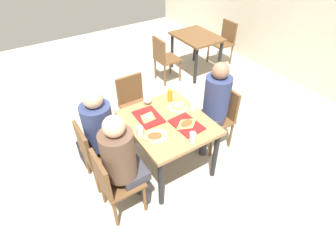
# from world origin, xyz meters

# --- Properties ---
(ground_plane) EXTENTS (10.00, 10.00, 0.02)m
(ground_plane) POSITION_xyz_m (0.00, 0.00, -0.01)
(ground_plane) COLOR #B2AD9E
(main_table) EXTENTS (1.00, 0.87, 0.73)m
(main_table) POSITION_xyz_m (0.00, 0.00, 0.63)
(main_table) COLOR #9E7247
(main_table) RESTS_ON ground_plane
(chair_near_left) EXTENTS (0.40, 0.40, 0.84)m
(chair_near_left) POSITION_xyz_m (-0.25, -0.82, 0.49)
(chair_near_left) COLOR brown
(chair_near_left) RESTS_ON ground_plane
(chair_near_right) EXTENTS (0.40, 0.40, 0.84)m
(chair_near_right) POSITION_xyz_m (0.25, -0.82, 0.49)
(chair_near_right) COLOR brown
(chair_near_right) RESTS_ON ground_plane
(chair_far_side) EXTENTS (0.40, 0.40, 0.84)m
(chair_far_side) POSITION_xyz_m (0.00, 0.82, 0.49)
(chair_far_side) COLOR brown
(chair_far_side) RESTS_ON ground_plane
(chair_left_end) EXTENTS (0.40, 0.40, 0.84)m
(chair_left_end) POSITION_xyz_m (-0.88, 0.00, 0.49)
(chair_left_end) COLOR brown
(chair_left_end) RESTS_ON ground_plane
(person_in_red) EXTENTS (0.32, 0.42, 1.25)m
(person_in_red) POSITION_xyz_m (-0.25, -0.68, 0.74)
(person_in_red) COLOR #383842
(person_in_red) RESTS_ON ground_plane
(person_in_brown_jacket) EXTENTS (0.32, 0.42, 1.25)m
(person_in_brown_jacket) POSITION_xyz_m (0.25, -0.68, 0.74)
(person_in_brown_jacket) COLOR #383842
(person_in_brown_jacket) RESTS_ON ground_plane
(person_far_side) EXTENTS (0.32, 0.42, 1.25)m
(person_far_side) POSITION_xyz_m (-0.00, 0.68, 0.74)
(person_far_side) COLOR #383842
(person_far_side) RESTS_ON ground_plane
(tray_red_near) EXTENTS (0.37, 0.27, 0.02)m
(tray_red_near) POSITION_xyz_m (-0.17, -0.15, 0.74)
(tray_red_near) COLOR red
(tray_red_near) RESTS_ON main_table
(tray_red_far) EXTENTS (0.37, 0.28, 0.02)m
(tray_red_far) POSITION_xyz_m (0.17, 0.13, 0.74)
(tray_red_far) COLOR red
(tray_red_far) RESTS_ON main_table
(paper_plate_center) EXTENTS (0.22, 0.22, 0.01)m
(paper_plate_center) POSITION_xyz_m (-0.15, 0.24, 0.74)
(paper_plate_center) COLOR white
(paper_plate_center) RESTS_ON main_table
(paper_plate_near_edge) EXTENTS (0.22, 0.22, 0.01)m
(paper_plate_near_edge) POSITION_xyz_m (0.15, -0.24, 0.74)
(paper_plate_near_edge) COLOR white
(paper_plate_near_edge) RESTS_ON main_table
(pizza_slice_a) EXTENTS (0.21, 0.22, 0.02)m
(pizza_slice_a) POSITION_xyz_m (-0.16, -0.17, 0.76)
(pizza_slice_a) COLOR tan
(pizza_slice_a) RESTS_ON tray_red_near
(pizza_slice_b) EXTENTS (0.16, 0.24, 0.02)m
(pizza_slice_b) POSITION_xyz_m (0.17, 0.13, 0.76)
(pizza_slice_b) COLOR tan
(pizza_slice_b) RESTS_ON tray_red_far
(pizza_slice_c) EXTENTS (0.18, 0.20, 0.02)m
(pizza_slice_c) POSITION_xyz_m (-0.16, 0.25, 0.75)
(pizza_slice_c) COLOR #C68C47
(pizza_slice_c) RESTS_ON paper_plate_center
(pizza_slice_d) EXTENTS (0.23, 0.26, 0.02)m
(pizza_slice_d) POSITION_xyz_m (0.15, -0.26, 0.75)
(pizza_slice_d) COLOR #DBAD60
(pizza_slice_d) RESTS_ON paper_plate_near_edge
(plastic_cup_a) EXTENTS (0.07, 0.07, 0.10)m
(plastic_cup_a) POSITION_xyz_m (-0.02, 0.37, 0.78)
(plastic_cup_a) COLOR white
(plastic_cup_a) RESTS_ON main_table
(plastic_cup_b) EXTENTS (0.07, 0.07, 0.10)m
(plastic_cup_b) POSITION_xyz_m (0.02, -0.37, 0.78)
(plastic_cup_b) COLOR white
(plastic_cup_b) RESTS_ON main_table
(soda_can) EXTENTS (0.07, 0.07, 0.12)m
(soda_can) POSITION_xyz_m (0.42, 0.02, 0.79)
(soda_can) COLOR #B7BCC6
(soda_can) RESTS_ON main_table
(condiment_bottle) EXTENTS (0.06, 0.06, 0.16)m
(condiment_bottle) POSITION_xyz_m (-0.32, 0.24, 0.81)
(condiment_bottle) COLOR orange
(condiment_bottle) RESTS_ON main_table
(foil_bundle) EXTENTS (0.10, 0.10, 0.10)m
(foil_bundle) POSITION_xyz_m (-0.42, -0.02, 0.78)
(foil_bundle) COLOR silver
(foil_bundle) RESTS_ON main_table
(handbag) EXTENTS (0.32, 0.17, 0.28)m
(handbag) POSITION_xyz_m (-0.60, -0.83, 0.14)
(handbag) COLOR black
(handbag) RESTS_ON ground_plane
(background_table) EXTENTS (0.90, 0.70, 0.73)m
(background_table) POSITION_xyz_m (-1.85, 1.84, 0.61)
(background_table) COLOR brown
(background_table) RESTS_ON ground_plane
(background_chair_near) EXTENTS (0.40, 0.40, 0.84)m
(background_chair_near) POSITION_xyz_m (-1.85, 1.10, 0.49)
(background_chair_near) COLOR brown
(background_chair_near) RESTS_ON ground_plane
(background_chair_far) EXTENTS (0.40, 0.40, 0.84)m
(background_chair_far) POSITION_xyz_m (-1.85, 2.57, 0.49)
(background_chair_far) COLOR brown
(background_chair_far) RESTS_ON ground_plane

